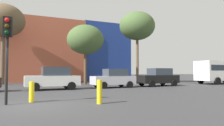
{
  "coord_description": "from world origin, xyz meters",
  "views": [
    {
      "loc": [
        -0.51,
        -9.53,
        1.44
      ],
      "look_at": [
        7.78,
        8.67,
        2.29
      ],
      "focal_mm": 33.52,
      "sensor_mm": 36.0,
      "label": 1
    }
  ],
  "objects_px": {
    "parked_car_5": "(158,77)",
    "bare_tree_1": "(3,21)",
    "bare_tree_0": "(85,40)",
    "bollard_yellow_0": "(32,92)",
    "bare_tree_2": "(137,26)",
    "bollard_yellow_1": "(99,92)",
    "white_bus": "(222,70)",
    "parked_car_4": "(114,78)",
    "traffic_light_island": "(7,40)",
    "parked_car_3": "(53,78)"
  },
  "relations": [
    {
      "from": "white_bus",
      "to": "traffic_light_island",
      "type": "relative_size",
      "value": 1.75
    },
    {
      "from": "bare_tree_0",
      "to": "parked_car_4",
      "type": "bearing_deg",
      "value": -81.05
    },
    {
      "from": "bare_tree_1",
      "to": "bollard_yellow_0",
      "type": "height_order",
      "value": "bare_tree_1"
    },
    {
      "from": "bollard_yellow_0",
      "to": "bare_tree_2",
      "type": "bearing_deg",
      "value": 42.55
    },
    {
      "from": "bare_tree_0",
      "to": "bollard_yellow_1",
      "type": "relative_size",
      "value": 6.37
    },
    {
      "from": "traffic_light_island",
      "to": "bollard_yellow_0",
      "type": "distance_m",
      "value": 2.64
    },
    {
      "from": "bare_tree_0",
      "to": "bare_tree_2",
      "type": "relative_size",
      "value": 0.75
    },
    {
      "from": "bare_tree_2",
      "to": "bollard_yellow_1",
      "type": "bearing_deg",
      "value": -126.94
    },
    {
      "from": "parked_car_5",
      "to": "bollard_yellow_1",
      "type": "xyz_separation_m",
      "value": [
        -9.72,
        -8.6,
        -0.36
      ]
    },
    {
      "from": "parked_car_5",
      "to": "bare_tree_0",
      "type": "height_order",
      "value": "bare_tree_0"
    },
    {
      "from": "bare_tree_2",
      "to": "white_bus",
      "type": "bearing_deg",
      "value": -31.89
    },
    {
      "from": "parked_car_3",
      "to": "traffic_light_island",
      "type": "xyz_separation_m",
      "value": [
        -3.11,
        -7.19,
        1.95
      ]
    },
    {
      "from": "white_bus",
      "to": "bollard_yellow_0",
      "type": "bearing_deg",
      "value": 17.41
    },
    {
      "from": "parked_car_3",
      "to": "bare_tree_1",
      "type": "relative_size",
      "value": 0.45
    },
    {
      "from": "bare_tree_0",
      "to": "bare_tree_1",
      "type": "bearing_deg",
      "value": 155.91
    },
    {
      "from": "white_bus",
      "to": "bare_tree_2",
      "type": "xyz_separation_m",
      "value": [
        -8.65,
        5.38,
        5.72
      ]
    },
    {
      "from": "white_bus",
      "to": "bollard_yellow_0",
      "type": "distance_m",
      "value": 23.13
    },
    {
      "from": "bollard_yellow_0",
      "to": "bare_tree_1",
      "type": "bearing_deg",
      "value": 97.59
    },
    {
      "from": "traffic_light_island",
      "to": "bare_tree_1",
      "type": "distance_m",
      "value": 17.54
    },
    {
      "from": "bare_tree_2",
      "to": "bollard_yellow_1",
      "type": "height_order",
      "value": "bare_tree_2"
    },
    {
      "from": "bare_tree_0",
      "to": "bollard_yellow_0",
      "type": "relative_size",
      "value": 7.09
    },
    {
      "from": "parked_car_4",
      "to": "white_bus",
      "type": "xyz_separation_m",
      "value": [
        14.58,
        0.16,
        0.77
      ]
    },
    {
      "from": "parked_car_3",
      "to": "bare_tree_2",
      "type": "bearing_deg",
      "value": -153.97
    },
    {
      "from": "bare_tree_1",
      "to": "bare_tree_2",
      "type": "height_order",
      "value": "bare_tree_1"
    },
    {
      "from": "parked_car_4",
      "to": "white_bus",
      "type": "distance_m",
      "value": 14.6
    },
    {
      "from": "traffic_light_island",
      "to": "bare_tree_1",
      "type": "xyz_separation_m",
      "value": [
        -1.12,
        16.91,
        4.52
      ]
    },
    {
      "from": "parked_car_5",
      "to": "white_bus",
      "type": "relative_size",
      "value": 0.61
    },
    {
      "from": "parked_car_3",
      "to": "parked_car_5",
      "type": "relative_size",
      "value": 1.02
    },
    {
      "from": "traffic_light_island",
      "to": "white_bus",
      "type": "bearing_deg",
      "value": 117.46
    },
    {
      "from": "bare_tree_0",
      "to": "white_bus",
      "type": "bearing_deg",
      "value": -20.02
    },
    {
      "from": "white_bus",
      "to": "bollard_yellow_1",
      "type": "relative_size",
      "value": 6.27
    },
    {
      "from": "white_bus",
      "to": "traffic_light_island",
      "type": "xyz_separation_m",
      "value": [
        -23.12,
        -7.35,
        1.24
      ]
    },
    {
      "from": "parked_car_4",
      "to": "traffic_light_island",
      "type": "xyz_separation_m",
      "value": [
        -8.53,
        -7.19,
        2.01
      ]
    },
    {
      "from": "parked_car_3",
      "to": "bollard_yellow_0",
      "type": "bearing_deg",
      "value": 73.2
    },
    {
      "from": "bare_tree_0",
      "to": "bollard_yellow_0",
      "type": "height_order",
      "value": "bare_tree_0"
    },
    {
      "from": "parked_car_5",
      "to": "white_bus",
      "type": "xyz_separation_m",
      "value": [
        9.57,
        0.16,
        0.72
      ]
    },
    {
      "from": "bare_tree_2",
      "to": "bollard_yellow_0",
      "type": "distance_m",
      "value": 19.43
    },
    {
      "from": "parked_car_5",
      "to": "bare_tree_1",
      "type": "xyz_separation_m",
      "value": [
        -14.67,
        9.72,
        6.48
      ]
    },
    {
      "from": "parked_car_5",
      "to": "parked_car_4",
      "type": "bearing_deg",
      "value": -0.0
    },
    {
      "from": "bare_tree_2",
      "to": "bollard_yellow_1",
      "type": "xyz_separation_m",
      "value": [
        -10.63,
        -14.14,
        -6.8
      ]
    },
    {
      "from": "parked_car_5",
      "to": "bare_tree_1",
      "type": "distance_m",
      "value": 18.75
    },
    {
      "from": "bollard_yellow_0",
      "to": "parked_car_5",
      "type": "bearing_deg",
      "value": 28.42
    },
    {
      "from": "traffic_light_island",
      "to": "parked_car_3",
      "type": "bearing_deg",
      "value": 166.42
    },
    {
      "from": "bare_tree_2",
      "to": "parked_car_4",
      "type": "bearing_deg",
      "value": -136.94
    },
    {
      "from": "bare_tree_1",
      "to": "bare_tree_2",
      "type": "bearing_deg",
      "value": -14.99
    },
    {
      "from": "bare_tree_1",
      "to": "bollard_yellow_0",
      "type": "distance_m",
      "value": 17.99
    },
    {
      "from": "bare_tree_1",
      "to": "white_bus",
      "type": "bearing_deg",
      "value": -21.52
    },
    {
      "from": "white_bus",
      "to": "bollard_yellow_1",
      "type": "xyz_separation_m",
      "value": [
        -19.28,
        -8.76,
        -1.08
      ]
    },
    {
      "from": "parked_car_3",
      "to": "bollard_yellow_0",
      "type": "distance_m",
      "value": 7.06
    },
    {
      "from": "parked_car_5",
      "to": "bollard_yellow_0",
      "type": "height_order",
      "value": "parked_car_5"
    }
  ]
}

